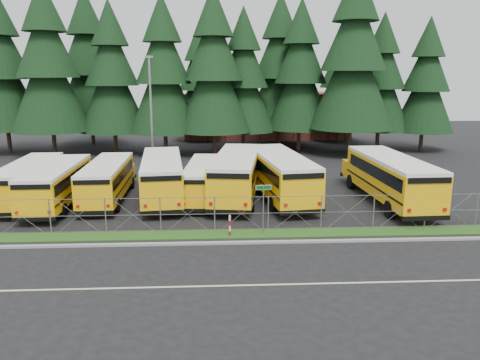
# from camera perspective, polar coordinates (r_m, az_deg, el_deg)

# --- Properties ---
(ground) EXTENTS (120.00, 120.00, 0.00)m
(ground) POSITION_cam_1_polar(r_m,az_deg,el_deg) (27.37, -0.98, -5.51)
(ground) COLOR black
(ground) RESTS_ON ground
(curb) EXTENTS (50.00, 0.25, 0.12)m
(curb) POSITION_cam_1_polar(r_m,az_deg,el_deg) (24.43, -0.73, -7.66)
(curb) COLOR gray
(curb) RESTS_ON ground
(grass_verge) EXTENTS (50.00, 1.40, 0.06)m
(grass_verge) POSITION_cam_1_polar(r_m,az_deg,el_deg) (25.76, -0.85, -6.63)
(grass_verge) COLOR #193E11
(grass_verge) RESTS_ON ground
(road_lane_line) EXTENTS (50.00, 0.12, 0.01)m
(road_lane_line) POSITION_cam_1_polar(r_m,az_deg,el_deg) (19.94, -0.16, -12.72)
(road_lane_line) COLOR beige
(road_lane_line) RESTS_ON ground
(chainlink_fence) EXTENTS (44.00, 0.10, 2.00)m
(chainlink_fence) POSITION_cam_1_polar(r_m,az_deg,el_deg) (26.12, -0.91, -4.11)
(chainlink_fence) COLOR gray
(chainlink_fence) RESTS_ON ground
(brick_building) EXTENTS (22.00, 10.00, 6.00)m
(brick_building) POSITION_cam_1_polar(r_m,az_deg,el_deg) (66.57, 3.02, 7.96)
(brick_building) COLOR brown
(brick_building) RESTS_ON ground
(bus_0) EXTENTS (2.95, 10.60, 2.75)m
(bus_0) POSITION_cam_1_polar(r_m,az_deg,el_deg) (35.04, -24.12, -0.23)
(bus_0) COLOR #F9BD07
(bus_0) RESTS_ON ground
(bus_1) EXTENTS (2.68, 10.59, 2.77)m
(bus_1) POSITION_cam_1_polar(r_m,az_deg,el_deg) (33.37, -21.23, -0.57)
(bus_1) COLOR #F9BD07
(bus_1) RESTS_ON ground
(bus_2) EXTENTS (2.73, 10.41, 2.71)m
(bus_2) POSITION_cam_1_polar(r_m,az_deg,el_deg) (33.60, -15.77, -0.14)
(bus_2) COLOR #F9BD07
(bus_2) RESTS_ON ground
(bus_3) EXTENTS (3.91, 11.71, 3.01)m
(bus_3) POSITION_cam_1_polar(r_m,az_deg,el_deg) (33.08, -9.46, 0.24)
(bus_3) COLOR #F9BD07
(bus_3) RESTS_ON ground
(bus_4) EXTENTS (3.00, 9.99, 2.58)m
(bus_4) POSITION_cam_1_polar(r_m,az_deg,el_deg) (32.76, -4.34, -0.13)
(bus_4) COLOR #F9BD07
(bus_4) RESTS_ON ground
(bus_5) EXTENTS (4.52, 12.40, 3.18)m
(bus_5) POSITION_cam_1_polar(r_m,az_deg,el_deg) (32.93, -0.36, 0.51)
(bus_5) COLOR #F9BD07
(bus_5) RESTS_ON ground
(bus_6) EXTENTS (4.33, 12.38, 3.18)m
(bus_6) POSITION_cam_1_polar(r_m,az_deg,el_deg) (32.96, 4.76, 0.47)
(bus_6) COLOR #F9BD07
(bus_6) RESTS_ON ground
(bus_east) EXTENTS (3.29, 12.31, 3.20)m
(bus_east) POSITION_cam_1_polar(r_m,az_deg,el_deg) (33.33, 17.65, 0.07)
(bus_east) COLOR #F9BD07
(bus_east) RESTS_ON ground
(street_sign) EXTENTS (0.84, 0.55, 2.81)m
(street_sign) POSITION_cam_1_polar(r_m,az_deg,el_deg) (25.16, 2.87, -2.34)
(street_sign) COLOR gray
(street_sign) RESTS_ON ground
(striped_bollard) EXTENTS (0.11, 0.11, 1.20)m
(striped_bollard) POSITION_cam_1_polar(r_m,az_deg,el_deg) (25.34, -1.25, -5.60)
(striped_bollard) COLOR #B20C0C
(striped_bollard) RESTS_ON ground
(light_standard) EXTENTS (0.70, 0.35, 10.14)m
(light_standard) POSITION_cam_1_polar(r_m,az_deg,el_deg) (42.59, -10.78, 8.41)
(light_standard) COLOR gray
(light_standard) RESTS_ON ground
(conifer_0) EXTENTS (8.07, 8.07, 17.84)m
(conifer_0) POSITION_cam_1_polar(r_m,az_deg,el_deg) (58.04, -27.06, 11.76)
(conifer_0) COLOR black
(conifer_0) RESTS_ON ground
(conifer_1) EXTENTS (8.24, 8.24, 18.21)m
(conifer_1) POSITION_cam_1_polar(r_m,az_deg,el_deg) (53.82, -22.38, 12.41)
(conifer_1) COLOR black
(conifer_1) RESTS_ON ground
(conifer_2) EXTENTS (7.39, 7.39, 16.35)m
(conifer_2) POSITION_cam_1_polar(r_m,az_deg,el_deg) (53.29, -15.35, 11.91)
(conifer_2) COLOR black
(conifer_2) RESTS_ON ground
(conifer_3) EXTENTS (7.59, 7.59, 16.79)m
(conifer_3) POSITION_cam_1_polar(r_m,az_deg,el_deg) (51.05, -9.32, 12.41)
(conifer_3) COLOR black
(conifer_3) RESTS_ON ground
(conifer_4) EXTENTS (7.92, 7.92, 17.51)m
(conifer_4) POSITION_cam_1_polar(r_m,az_deg,el_deg) (50.28, -3.23, 12.96)
(conifer_4) COLOR black
(conifer_4) RESTS_ON ground
(conifer_5) EXTENTS (7.13, 7.13, 15.77)m
(conifer_5) POSITION_cam_1_polar(r_m,az_deg,el_deg) (52.72, 0.43, 12.03)
(conifer_5) COLOR black
(conifer_5) RESTS_ON ground
(conifer_6) EXTENTS (7.58, 7.58, 16.77)m
(conifer_6) POSITION_cam_1_polar(r_m,az_deg,el_deg) (53.93, 7.37, 12.47)
(conifer_6) COLOR black
(conifer_6) RESTS_ON ground
(conifer_7) EXTENTS (8.91, 8.91, 19.69)m
(conifer_7) POSITION_cam_1_polar(r_m,az_deg,el_deg) (51.69, 13.66, 13.84)
(conifer_7) COLOR black
(conifer_7) RESTS_ON ground
(conifer_8) EXTENTS (6.95, 6.95, 15.37)m
(conifer_8) POSITION_cam_1_polar(r_m,az_deg,el_deg) (56.43, 16.82, 11.34)
(conifer_8) COLOR black
(conifer_8) RESTS_ON ground
(conifer_9) EXTENTS (6.70, 6.70, 14.83)m
(conifer_9) POSITION_cam_1_polar(r_m,az_deg,el_deg) (57.27, 21.72, 10.73)
(conifer_9) COLOR black
(conifer_9) RESTS_ON ground
(conifer_10) EXTENTS (8.44, 8.44, 18.66)m
(conifer_10) POSITION_cam_1_polar(r_m,az_deg,el_deg) (61.05, -18.01, 12.88)
(conifer_10) COLOR black
(conifer_10) RESTS_ON ground
(conifer_11) EXTENTS (6.57, 6.57, 14.53)m
(conifer_11) POSITION_cam_1_polar(r_m,az_deg,el_deg) (61.40, -5.08, 11.51)
(conifer_11) COLOR black
(conifer_11) RESTS_ON ground
(conifer_12) EXTENTS (8.09, 8.09, 17.89)m
(conifer_12) POSITION_cam_1_polar(r_m,az_deg,el_deg) (56.91, 4.87, 13.11)
(conifer_12) COLOR black
(conifer_12) RESTS_ON ground
(conifer_13) EXTENTS (6.90, 6.90, 15.25)m
(conifer_13) POSITION_cam_1_polar(r_m,az_deg,el_deg) (62.44, 12.17, 11.63)
(conifer_13) COLOR black
(conifer_13) RESTS_ON ground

